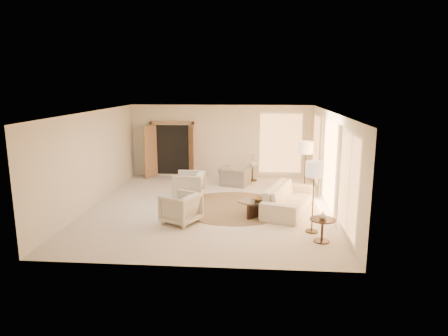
# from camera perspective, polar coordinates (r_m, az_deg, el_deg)

# --- Properties ---
(room) EXTENTS (7.04, 8.04, 2.83)m
(room) POSITION_cam_1_polar(r_m,az_deg,el_deg) (11.61, -2.13, 1.07)
(room) COLOR beige
(room) RESTS_ON ground
(windows_right) EXTENTS (0.10, 6.40, 2.40)m
(windows_right) POSITION_cam_1_polar(r_m,az_deg,el_deg) (11.83, 14.77, 0.64)
(windows_right) COLOR #FFB166
(windows_right) RESTS_ON room
(window_back_corner) EXTENTS (1.70, 0.10, 2.40)m
(window_back_corner) POSITION_cam_1_polar(r_m,az_deg,el_deg) (15.47, 8.10, 3.50)
(window_back_corner) COLOR #FFB166
(window_back_corner) RESTS_ON room
(curtains_right) EXTENTS (0.06, 5.20, 2.60)m
(curtains_right) POSITION_cam_1_polar(r_m,az_deg,el_deg) (12.70, 13.84, 1.22)
(curtains_right) COLOR #C3B489
(curtains_right) RESTS_ON room
(french_doors) EXTENTS (1.95, 0.66, 2.16)m
(french_doors) POSITION_cam_1_polar(r_m,az_deg,el_deg) (15.69, -7.41, 2.59)
(french_doors) COLOR tan
(french_doors) RESTS_ON room
(area_rug) EXTENTS (3.45, 3.45, 0.01)m
(area_rug) POSITION_cam_1_polar(r_m,az_deg,el_deg) (11.90, 1.44, -5.57)
(area_rug) COLOR #46331F
(area_rug) RESTS_ON room
(sofa) EXTENTS (1.74, 2.73, 0.74)m
(sofa) POSITION_cam_1_polar(r_m,az_deg,el_deg) (11.59, 9.25, -4.32)
(sofa) COLOR beige
(sofa) RESTS_ON room
(armchair_left) EXTENTS (0.88, 0.94, 0.93)m
(armchair_left) POSITION_cam_1_polar(r_m,az_deg,el_deg) (12.76, -5.01, -2.27)
(armchair_left) COLOR beige
(armchair_left) RESTS_ON room
(armchair_right) EXTENTS (1.11, 1.13, 0.88)m
(armchair_right) POSITION_cam_1_polar(r_m,az_deg,el_deg) (10.54, -6.20, -5.51)
(armchair_right) COLOR beige
(armchair_right) RESTS_ON room
(accent_chair) EXTENTS (1.14, 0.92, 0.87)m
(accent_chair) POSITION_cam_1_polar(r_m,az_deg,el_deg) (14.29, 1.57, -0.81)
(accent_chair) COLOR gray
(accent_chair) RESTS_ON room
(coffee_table) EXTENTS (1.37, 1.37, 0.45)m
(coffee_table) POSITION_cam_1_polar(r_m,az_deg,el_deg) (11.06, 5.08, -5.50)
(coffee_table) COLOR black
(coffee_table) RESTS_ON room
(end_table) EXTENTS (0.58, 0.58, 0.55)m
(end_table) POSITION_cam_1_polar(r_m,az_deg,el_deg) (9.54, 13.87, -8.07)
(end_table) COLOR black
(end_table) RESTS_ON room
(side_table) EXTENTS (0.47, 0.47, 0.55)m
(side_table) POSITION_cam_1_polar(r_m,az_deg,el_deg) (15.08, 4.08, -0.57)
(side_table) COLOR #302518
(side_table) RESTS_ON room
(floor_lamp_near) EXTENTS (0.45, 0.45, 1.84)m
(floor_lamp_near) POSITION_cam_1_polar(r_m,az_deg,el_deg) (12.65, 11.61, 2.50)
(floor_lamp_near) COLOR #302518
(floor_lamp_near) RESTS_ON room
(floor_lamp_far) EXTENTS (0.43, 0.43, 1.77)m
(floor_lamp_far) POSITION_cam_1_polar(r_m,az_deg,el_deg) (9.79, 12.79, -0.61)
(floor_lamp_far) COLOR #302518
(floor_lamp_far) RESTS_ON room
(bowl) EXTENTS (0.42, 0.42, 0.08)m
(bowl) POSITION_cam_1_polar(r_m,az_deg,el_deg) (11.00, 5.10, -4.47)
(bowl) COLOR brown
(bowl) RESTS_ON coffee_table
(end_vase) EXTENTS (0.22, 0.22, 0.18)m
(end_vase) POSITION_cam_1_polar(r_m,az_deg,el_deg) (9.45, 13.95, -6.57)
(end_vase) COLOR silver
(end_vase) RESTS_ON end_table
(side_vase) EXTENTS (0.28, 0.28, 0.26)m
(side_vase) POSITION_cam_1_polar(r_m,az_deg,el_deg) (15.01, 4.10, 0.72)
(side_vase) COLOR silver
(side_vase) RESTS_ON side_table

